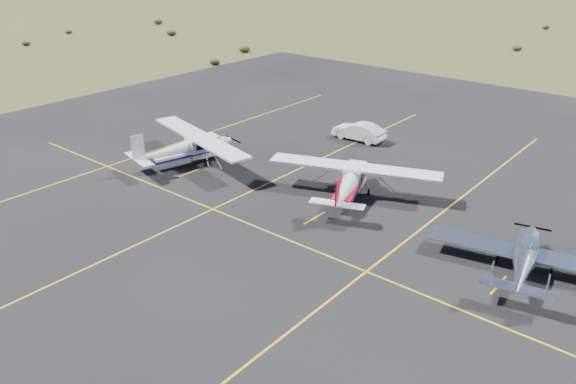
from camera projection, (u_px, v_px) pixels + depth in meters
ground at (456, 239)px, 30.86m from camera, size 1600.00×1600.00×0.00m
apron at (350, 204)px, 34.91m from camera, size 72.00×72.00×0.02m
aircraft_low_wing at (525, 256)px, 27.24m from camera, size 6.91×9.49×2.05m
aircraft_cessna at (350, 181)px, 35.00m from camera, size 7.83×10.83×2.80m
aircraft_plain at (186, 148)px, 40.38m from camera, size 7.55×11.62×2.94m
sedan at (359, 131)px, 45.57m from camera, size 1.71×4.43×1.44m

